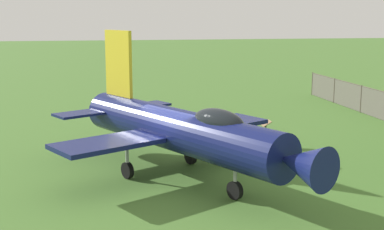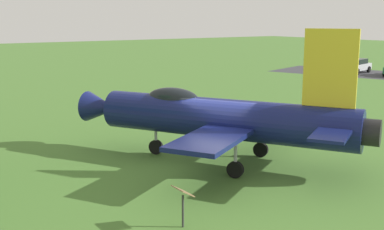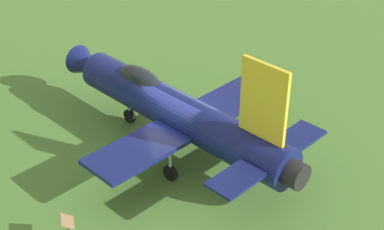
# 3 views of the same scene
# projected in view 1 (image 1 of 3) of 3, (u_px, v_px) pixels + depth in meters

# --- Properties ---
(ground_plane) EXTENTS (200.00, 200.00, 0.00)m
(ground_plane) POSITION_uv_depth(u_px,v_px,m) (177.00, 177.00, 19.23)
(ground_plane) COLOR #47722D
(display_jet) EXTENTS (11.35, 8.57, 5.18)m
(display_jet) POSITION_uv_depth(u_px,v_px,m) (183.00, 130.00, 18.62)
(display_jet) COLOR #111951
(display_jet) RESTS_ON ground_plane
(info_plaque) EXTENTS (0.61, 0.41, 1.14)m
(info_plaque) POSITION_uv_depth(u_px,v_px,m) (266.00, 127.00, 23.69)
(info_plaque) COLOR #333333
(info_plaque) RESTS_ON ground_plane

